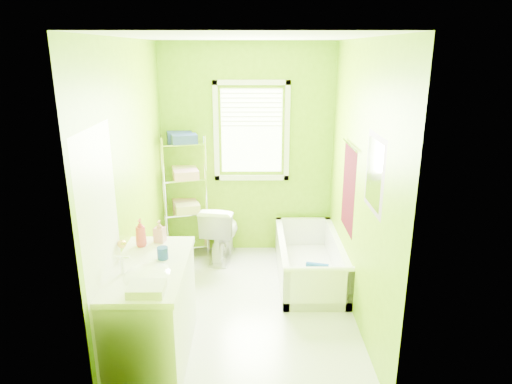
{
  "coord_description": "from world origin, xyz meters",
  "views": [
    {
      "loc": [
        0.05,
        -4.06,
        2.5
      ],
      "look_at": [
        0.09,
        0.25,
        1.15
      ],
      "focal_mm": 32.0,
      "sensor_mm": 36.0,
      "label": 1
    }
  ],
  "objects_px": {
    "bathtub": "(309,266)",
    "vanity": "(152,310)",
    "toilet": "(221,231)",
    "wire_shelf_unit": "(186,182)"
  },
  "relations": [
    {
      "from": "toilet",
      "to": "vanity",
      "type": "xyz_separation_m",
      "value": [
        -0.44,
        -1.93,
        0.1
      ]
    },
    {
      "from": "wire_shelf_unit",
      "to": "vanity",
      "type": "bearing_deg",
      "value": -90.34
    },
    {
      "from": "toilet",
      "to": "vanity",
      "type": "height_order",
      "value": "vanity"
    },
    {
      "from": "bathtub",
      "to": "vanity",
      "type": "height_order",
      "value": "vanity"
    },
    {
      "from": "toilet",
      "to": "vanity",
      "type": "distance_m",
      "value": 1.98
    },
    {
      "from": "bathtub",
      "to": "vanity",
      "type": "distance_m",
      "value": 2.05
    },
    {
      "from": "vanity",
      "to": "bathtub",
      "type": "bearing_deg",
      "value": 43.54
    },
    {
      "from": "toilet",
      "to": "bathtub",
      "type": "bearing_deg",
      "value": 161.91
    },
    {
      "from": "toilet",
      "to": "wire_shelf_unit",
      "type": "xyz_separation_m",
      "value": [
        -0.43,
        0.15,
        0.59
      ]
    },
    {
      "from": "bathtub",
      "to": "toilet",
      "type": "distance_m",
      "value": 1.18
    }
  ]
}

